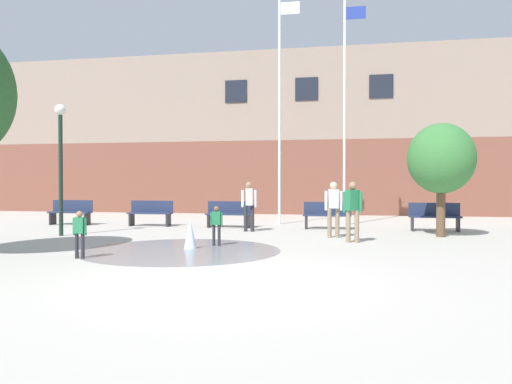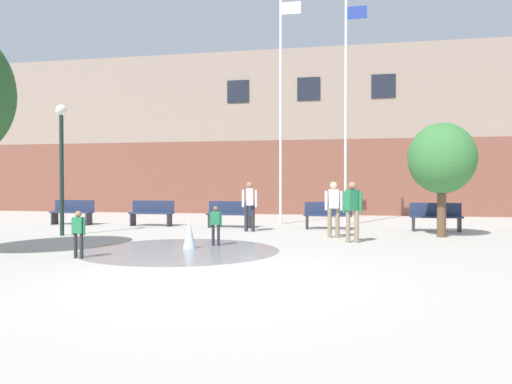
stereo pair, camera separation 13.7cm
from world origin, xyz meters
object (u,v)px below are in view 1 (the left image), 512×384
at_px(lamp_post_left_lane, 61,150).
at_px(flagpole_left, 280,102).
at_px(child_running, 80,231).
at_px(park_bench_under_left_flagpole, 229,214).
at_px(park_bench_left_of_flagpoles, 151,213).
at_px(park_bench_near_trashcan, 435,216).
at_px(child_with_pink_shirt, 216,222).
at_px(adult_watching, 353,207).
at_px(flagpole_right, 345,104).
at_px(adult_near_bench, 249,202).
at_px(teen_by_trashcan, 333,205).
at_px(park_bench_far_left, 71,212).
at_px(park_bench_center, 327,215).
at_px(street_tree_near_building, 441,159).

bearing_deg(lamp_post_left_lane, flagpole_left, 42.42).
bearing_deg(child_running, park_bench_under_left_flagpole, -99.41).
bearing_deg(park_bench_left_of_flagpoles, park_bench_under_left_flagpole, -1.05).
bearing_deg(flagpole_left, park_bench_under_left_flagpole, -132.09).
relative_size(park_bench_near_trashcan, child_with_pink_shirt, 1.62).
relative_size(park_bench_under_left_flagpole, adult_watching, 1.01).
bearing_deg(park_bench_under_left_flagpole, park_bench_near_trashcan, 0.03).
bearing_deg(flagpole_right, child_running, -119.91).
relative_size(park_bench_left_of_flagpoles, park_bench_near_trashcan, 1.00).
relative_size(child_with_pink_shirt, flagpole_right, 0.12).
distance_m(park_bench_under_left_flagpole, adult_near_bench, 1.64).
bearing_deg(child_running, adult_near_bench, -109.55).
xyz_separation_m(teen_by_trashcan, child_with_pink_shirt, (-2.79, -2.37, -0.35)).
distance_m(park_bench_far_left, child_with_pink_shirt, 8.50).
bearing_deg(park_bench_left_of_flagpoles, adult_watching, -27.11).
height_order(park_bench_center, adult_watching, adult_watching).
bearing_deg(child_running, park_bench_far_left, -56.97).
xyz_separation_m(park_bench_under_left_flagpole, lamp_post_left_lane, (-4.21, -3.55, 2.05)).
height_order(adult_near_bench, adult_watching, same).
relative_size(adult_near_bench, lamp_post_left_lane, 0.41).
bearing_deg(child_with_pink_shirt, flagpole_right, 59.14).
relative_size(park_bench_center, flagpole_left, 0.18).
relative_size(park_bench_far_left, flagpole_left, 0.18).
relative_size(park_bench_center, park_bench_near_trashcan, 1.00).
height_order(teen_by_trashcan, flagpole_right, flagpole_right).
bearing_deg(park_bench_near_trashcan, park_bench_under_left_flagpole, -179.97).
distance_m(park_bench_far_left, adult_watching, 10.88).
xyz_separation_m(park_bench_center, adult_watching, (0.83, -3.67, 0.45)).
relative_size(park_bench_left_of_flagpoles, teen_by_trashcan, 1.01).
distance_m(park_bench_near_trashcan, adult_near_bench, 6.01).
bearing_deg(lamp_post_left_lane, child_with_pink_shirt, -15.03).
relative_size(park_bench_center, flagpole_right, 0.19).
xyz_separation_m(park_bench_near_trashcan, lamp_post_left_lane, (-11.04, -3.55, 2.05)).
bearing_deg(adult_near_bench, flagpole_right, -60.77).
bearing_deg(adult_near_bench, park_bench_far_left, 64.48).
height_order(adult_near_bench, flagpole_right, flagpole_right).
height_order(teen_by_trashcan, flagpole_left, flagpole_left).
distance_m(adult_near_bench, flagpole_right, 5.47).
height_order(park_bench_far_left, park_bench_left_of_flagpoles, same).
bearing_deg(park_bench_left_of_flagpoles, lamp_post_left_lane, -109.58).
height_order(lamp_post_left_lane, street_tree_near_building, lamp_post_left_lane).
relative_size(park_bench_far_left, street_tree_near_building, 0.49).
xyz_separation_m(adult_near_bench, child_running, (-2.29, -6.21, -0.35)).
distance_m(adult_near_bench, adult_watching, 4.01).
distance_m(park_bench_far_left, park_bench_center, 9.43).
distance_m(park_bench_far_left, park_bench_near_trashcan, 12.87).
xyz_separation_m(park_bench_far_left, child_with_pink_shirt, (6.94, -4.91, 0.10)).
xyz_separation_m(park_bench_left_of_flagpoles, adult_watching, (7.14, -3.66, 0.45)).
bearing_deg(adult_watching, park_bench_far_left, -60.79).
height_order(adult_watching, flagpole_right, flagpole_right).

